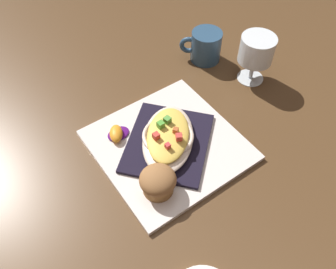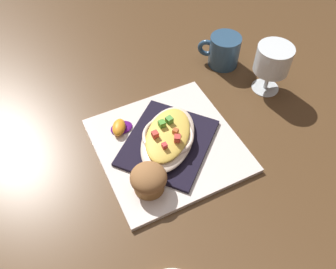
{
  "view_description": "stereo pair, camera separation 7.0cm",
  "coord_description": "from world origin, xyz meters",
  "px_view_note": "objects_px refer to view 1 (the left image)",
  "views": [
    {
      "loc": [
        -0.33,
        -0.29,
        0.59
      ],
      "look_at": [
        0.0,
        0.0,
        0.04
      ],
      "focal_mm": 37.54,
      "sensor_mm": 36.0,
      "label": 1
    },
    {
      "loc": [
        -0.28,
        -0.34,
        0.59
      ],
      "look_at": [
        0.0,
        0.0,
        0.04
      ],
      "focal_mm": 37.54,
      "sensor_mm": 36.0,
      "label": 2
    }
  ],
  "objects_px": {
    "orange_garnish": "(117,134)",
    "coffee_mug": "(205,47)",
    "stemmed_glass": "(256,52)",
    "square_plate": "(168,145)",
    "gratin_dish": "(168,137)",
    "muffin": "(158,182)"
  },
  "relations": [
    {
      "from": "orange_garnish",
      "to": "coffee_mug",
      "type": "xyz_separation_m",
      "value": [
        0.33,
        0.03,
        0.02
      ]
    },
    {
      "from": "muffin",
      "to": "orange_garnish",
      "type": "xyz_separation_m",
      "value": [
        0.04,
        0.15,
        -0.02
      ]
    },
    {
      "from": "square_plate",
      "to": "stemmed_glass",
      "type": "xyz_separation_m",
      "value": [
        0.29,
        -0.01,
        0.08
      ]
    },
    {
      "from": "square_plate",
      "to": "coffee_mug",
      "type": "distance_m",
      "value": 0.3
    },
    {
      "from": "square_plate",
      "to": "orange_garnish",
      "type": "relative_size",
      "value": 4.74
    },
    {
      "from": "gratin_dish",
      "to": "stemmed_glass",
      "type": "relative_size",
      "value": 1.72
    },
    {
      "from": "coffee_mug",
      "to": "stemmed_glass",
      "type": "xyz_separation_m",
      "value": [
        0.02,
        -0.13,
        0.04
      ]
    },
    {
      "from": "square_plate",
      "to": "stemmed_glass",
      "type": "relative_size",
      "value": 2.38
    },
    {
      "from": "gratin_dish",
      "to": "stemmed_glass",
      "type": "height_order",
      "value": "stemmed_glass"
    },
    {
      "from": "muffin",
      "to": "coffee_mug",
      "type": "height_order",
      "value": "coffee_mug"
    },
    {
      "from": "muffin",
      "to": "orange_garnish",
      "type": "distance_m",
      "value": 0.16
    },
    {
      "from": "coffee_mug",
      "to": "stemmed_glass",
      "type": "height_order",
      "value": "stemmed_glass"
    },
    {
      "from": "gratin_dish",
      "to": "stemmed_glass",
      "type": "distance_m",
      "value": 0.3
    },
    {
      "from": "gratin_dish",
      "to": "orange_garnish",
      "type": "relative_size",
      "value": 3.42
    },
    {
      "from": "square_plate",
      "to": "coffee_mug",
      "type": "bearing_deg",
      "value": 23.15
    },
    {
      "from": "gratin_dish",
      "to": "coffee_mug",
      "type": "xyz_separation_m",
      "value": [
        0.28,
        0.12,
        0.0
      ]
    },
    {
      "from": "square_plate",
      "to": "coffee_mug",
      "type": "xyz_separation_m",
      "value": [
        0.28,
        0.12,
        0.03
      ]
    },
    {
      "from": "gratin_dish",
      "to": "stemmed_glass",
      "type": "bearing_deg",
      "value": -2.45
    },
    {
      "from": "square_plate",
      "to": "stemmed_glass",
      "type": "bearing_deg",
      "value": -2.44
    },
    {
      "from": "stemmed_glass",
      "to": "coffee_mug",
      "type": "bearing_deg",
      "value": 96.73
    },
    {
      "from": "gratin_dish",
      "to": "muffin",
      "type": "relative_size",
      "value": 2.96
    },
    {
      "from": "orange_garnish",
      "to": "coffee_mug",
      "type": "bearing_deg",
      "value": 4.28
    }
  ]
}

